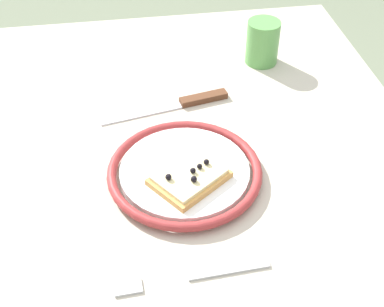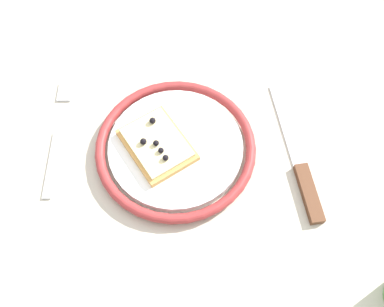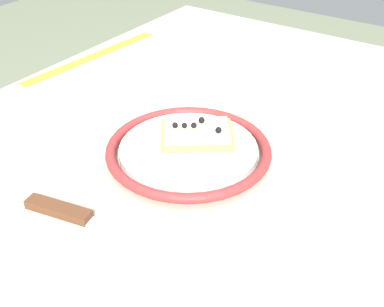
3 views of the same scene
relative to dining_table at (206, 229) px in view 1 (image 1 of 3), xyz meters
The scene contains 6 objects.
dining_table is the anchor object (origin of this frame).
plate 0.12m from the dining_table, 49.90° to the left, with size 0.24×0.24×0.02m.
pizza_slice_near 0.13m from the dining_table, 87.16° to the left, with size 0.13×0.13×0.03m.
knife 0.24m from the dining_table, ahead, with size 0.07×0.24×0.01m.
fork 0.20m from the dining_table, 161.66° to the left, with size 0.03×0.20×0.00m.
cup 0.41m from the dining_table, 26.90° to the right, with size 0.07×0.07×0.09m, color #599E4C.
Camera 1 is at (-0.55, 0.11, 1.35)m, focal length 48.67 mm.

